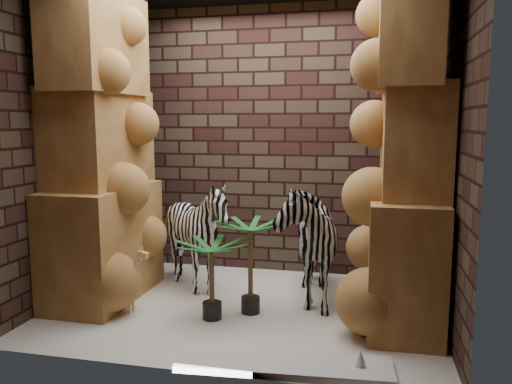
% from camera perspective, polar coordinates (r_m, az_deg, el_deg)
% --- Properties ---
extents(floor, '(3.50, 3.50, 0.00)m').
position_cam_1_polar(floor, '(4.79, -1.53, -13.05)').
color(floor, silver).
rests_on(floor, ground).
extents(wall_back, '(3.50, 0.00, 3.50)m').
position_cam_1_polar(wall_back, '(5.69, 1.51, 5.79)').
color(wall_back, black).
rests_on(wall_back, ground).
extents(wall_front, '(3.50, 0.00, 3.50)m').
position_cam_1_polar(wall_front, '(3.28, -6.98, 4.11)').
color(wall_front, black).
rests_on(wall_front, ground).
extents(wall_left, '(0.00, 3.00, 3.00)m').
position_cam_1_polar(wall_left, '(5.19, -20.76, 5.06)').
color(wall_left, black).
rests_on(wall_left, ground).
extents(wall_right, '(0.00, 3.00, 3.00)m').
position_cam_1_polar(wall_right, '(4.39, 21.24, 4.60)').
color(wall_right, black).
rests_on(wall_right, ground).
extents(rock_pillar_left, '(0.68, 1.30, 3.00)m').
position_cam_1_polar(rock_pillar_left, '(5.00, -17.40, 5.13)').
color(rock_pillar_left, tan).
rests_on(rock_pillar_left, floor).
extents(rock_pillar_right, '(0.58, 1.25, 3.00)m').
position_cam_1_polar(rock_pillar_right, '(4.35, 16.92, 4.77)').
color(rock_pillar_right, tan).
rests_on(rock_pillar_right, floor).
extents(zebra_right, '(0.86, 1.28, 1.39)m').
position_cam_1_polar(zebra_right, '(4.85, 5.50, -4.22)').
color(zebra_right, white).
rests_on(zebra_right, floor).
extents(zebra_left, '(0.96, 1.17, 1.05)m').
position_cam_1_polar(zebra_left, '(5.14, -6.69, -5.52)').
color(zebra_left, white).
rests_on(zebra_left, floor).
extents(giraffe_toy, '(0.33, 0.13, 0.62)m').
position_cam_1_polar(giraffe_toy, '(4.78, -14.94, -9.42)').
color(giraffe_toy, beige).
rests_on(giraffe_toy, floor).
extents(palm_front, '(0.36, 0.36, 0.86)m').
position_cam_1_polar(palm_front, '(4.53, -0.64, -8.50)').
color(palm_front, '#0E4018').
rests_on(palm_front, floor).
extents(palm_back, '(0.36, 0.36, 0.71)m').
position_cam_1_polar(palm_back, '(4.44, -5.07, -9.91)').
color(palm_back, '#0E4018').
rests_on(palm_back, floor).
extents(surfboard, '(1.54, 0.49, 0.05)m').
position_cam_1_polar(surfboard, '(3.73, 3.19, -19.02)').
color(surfboard, white).
rests_on(surfboard, floor).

